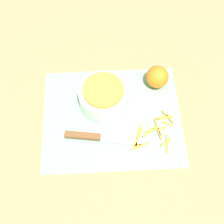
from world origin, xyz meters
TOP-DOWN VIEW (x-y plane):
  - ground_plane at (0.00, 0.00)m, footprint 4.00×4.00m
  - cutting_board at (0.00, 0.00)m, footprint 0.44×0.36m
  - bowl_speckled at (-0.02, 0.06)m, footprint 0.16×0.16m
  - knife at (-0.06, -0.07)m, footprint 0.27×0.06m
  - orange_left at (0.16, 0.12)m, footprint 0.08×0.08m
  - peel_pile at (0.13, -0.06)m, footprint 0.14×0.15m

SIDE VIEW (x-z plane):
  - ground_plane at x=0.00m, z-range 0.00..0.00m
  - cutting_board at x=0.00m, z-range 0.00..0.01m
  - peel_pile at x=0.13m, z-range 0.01..0.01m
  - knife at x=-0.06m, z-range 0.00..0.02m
  - orange_left at x=0.16m, z-range 0.01..0.08m
  - bowl_speckled at x=-0.02m, z-range 0.00..0.08m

